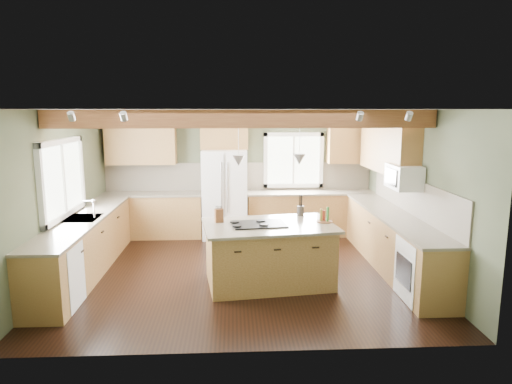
{
  "coord_description": "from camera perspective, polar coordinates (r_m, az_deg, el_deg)",
  "views": [
    {
      "loc": [
        -0.13,
        -7.07,
        2.59
      ],
      "look_at": [
        0.25,
        0.3,
        1.26
      ],
      "focal_mm": 32.0,
      "sensor_mm": 36.0,
      "label": 1
    }
  ],
  "objects": [
    {
      "name": "bottle_tray",
      "position": [
        6.98,
        8.59,
        -2.84
      ],
      "size": [
        0.32,
        0.32,
        0.22
      ],
      "primitive_type": null,
      "rotation": [
        0.0,
        0.0,
        0.44
      ],
      "color": "#5A2D1B",
      "rests_on": "island_top"
    },
    {
      "name": "counter_right",
      "position": [
        7.78,
        16.93,
        -2.81
      ],
      "size": [
        0.64,
        3.74,
        0.04
      ],
      "primitive_type": "cube",
      "color": "brown",
      "rests_on": "base_cab_right"
    },
    {
      "name": "knife_block",
      "position": [
        6.92,
        -4.65,
        -2.94
      ],
      "size": [
        0.14,
        0.12,
        0.21
      ],
      "primitive_type": "cube",
      "rotation": [
        0.0,
        0.0,
        0.27
      ],
      "color": "brown",
      "rests_on": "island_top"
    },
    {
      "name": "counter_back_left",
      "position": [
        9.57,
        -12.87,
        -0.24
      ],
      "size": [
        2.06,
        0.64,
        0.04
      ],
      "primitive_type": "cube",
      "color": "brown",
      "rests_on": "base_cab_back_left"
    },
    {
      "name": "utensil_crock",
      "position": [
        7.37,
        5.58,
        -2.35
      ],
      "size": [
        0.12,
        0.12,
        0.15
      ],
      "primitive_type": "cylinder",
      "rotation": [
        0.0,
        0.0,
        0.01
      ],
      "color": "#403A33",
      "rests_on": "island_top"
    },
    {
      "name": "microwave",
      "position": [
        7.6,
        18.0,
        1.82
      ],
      "size": [
        0.4,
        0.7,
        0.38
      ],
      "primitive_type": "cube",
      "color": "white",
      "rests_on": "wall_right"
    },
    {
      "name": "wall_right",
      "position": [
        7.76,
        19.29,
        0.04
      ],
      "size": [
        0.0,
        5.0,
        5.0
      ],
      "primitive_type": "plane",
      "rotation": [
        1.57,
        0.0,
        -1.57
      ],
      "color": "#404933",
      "rests_on": "ground"
    },
    {
      "name": "pendant_right",
      "position": [
        6.73,
        5.44,
        4.08
      ],
      "size": [
        0.18,
        0.18,
        0.16
      ],
      "primitive_type": "cone",
      "rotation": [
        3.14,
        0.0,
        0.0
      ],
      "color": "#B2B2B7",
      "rests_on": "ceiling"
    },
    {
      "name": "window_left",
      "position": [
        7.67,
        -23.12,
        1.57
      ],
      "size": [
        0.04,
        1.6,
        1.05
      ],
      "primitive_type": "cube",
      "color": "white",
      "rests_on": "wall_left"
    },
    {
      "name": "base_cab_right",
      "position": [
        7.89,
        16.76,
        -6.07
      ],
      "size": [
        0.6,
        3.7,
        0.88
      ],
      "primitive_type": "cube",
      "color": "brown",
      "rests_on": "floor"
    },
    {
      "name": "upper_cab_back_left",
      "position": [
        9.6,
        -14.18,
        6.06
      ],
      "size": [
        1.4,
        0.35,
        0.9
      ],
      "primitive_type": "cube",
      "color": "brown",
      "rests_on": "wall_back"
    },
    {
      "name": "pendant_left",
      "position": [
        6.54,
        -2.19,
        3.95
      ],
      "size": [
        0.18,
        0.18,
        0.16
      ],
      "primitive_type": "cone",
      "rotation": [
        3.14,
        0.0,
        0.0
      ],
      "color": "#B2B2B7",
      "rests_on": "ceiling"
    },
    {
      "name": "faucet",
      "position": [
        7.61,
        -19.61,
        -2.09
      ],
      "size": [
        0.02,
        0.02,
        0.28
      ],
      "primitive_type": "cylinder",
      "color": "#B2B2B7",
      "rests_on": "sink"
    },
    {
      "name": "sink",
      "position": [
        7.69,
        -20.83,
        -3.14
      ],
      "size": [
        0.5,
        0.65,
        0.03
      ],
      "primitive_type": "cube",
      "color": "#262628",
      "rests_on": "counter_left"
    },
    {
      "name": "counter_left",
      "position": [
        7.69,
        -20.83,
        -3.18
      ],
      "size": [
        0.64,
        3.74,
        0.04
      ],
      "primitive_type": "cube",
      "color": "brown",
      "rests_on": "base_cab_left"
    },
    {
      "name": "floor",
      "position": [
        7.53,
        -1.79,
        -9.93
      ],
      "size": [
        5.6,
        5.6,
        0.0
      ],
      "primitive_type": "plane",
      "color": "black",
      "rests_on": "ground"
    },
    {
      "name": "counter_back_right",
      "position": [
        9.56,
        6.87,
        -0.06
      ],
      "size": [
        2.66,
        0.64,
        0.04
      ],
      "primitive_type": "cube",
      "color": "brown",
      "rests_on": "base_cab_back_right"
    },
    {
      "name": "oven",
      "position": [
        6.74,
        20.39,
        -9.17
      ],
      "size": [
        0.6,
        0.72,
        0.84
      ],
      "primitive_type": "cube",
      "color": "white",
      "rests_on": "floor"
    },
    {
      "name": "wall_back",
      "position": [
        9.66,
        -2.14,
        2.51
      ],
      "size": [
        5.6,
        0.0,
        5.6
      ],
      "primitive_type": "plane",
      "rotation": [
        1.57,
        0.0,
        0.0
      ],
      "color": "#404933",
      "rests_on": "ground"
    },
    {
      "name": "ceiling_beam",
      "position": [
        6.56,
        -1.83,
        9.13
      ],
      "size": [
        5.55,
        0.26,
        0.26
      ],
      "primitive_type": "cube",
      "color": "#5F2E1B",
      "rests_on": "ceiling"
    },
    {
      "name": "backsplash_right",
      "position": [
        7.82,
        19.01,
        -0.54
      ],
      "size": [
        0.03,
        3.7,
        0.58
      ],
      "primitive_type": "cube",
      "color": "brown",
      "rests_on": "wall_right"
    },
    {
      "name": "wall_left",
      "position": [
        7.67,
        -23.26,
        -0.33
      ],
      "size": [
        0.0,
        5.0,
        5.0
      ],
      "primitive_type": "plane",
      "rotation": [
        1.57,
        0.0,
        1.57
      ],
      "color": "#404933",
      "rests_on": "ground"
    },
    {
      "name": "window_back",
      "position": [
        9.69,
        4.69,
        4.0
      ],
      "size": [
        1.1,
        0.04,
        1.0
      ],
      "primitive_type": "cube",
      "color": "white",
      "rests_on": "wall_back"
    },
    {
      "name": "upper_cab_over_fridge",
      "position": [
        9.41,
        -4.0,
        7.49
      ],
      "size": [
        0.96,
        0.35,
        0.7
      ],
      "primitive_type": "cube",
      "color": "brown",
      "rests_on": "wall_back"
    },
    {
      "name": "cooktop",
      "position": [
        6.76,
        0.39,
        -4.03
      ],
      "size": [
        0.84,
        0.62,
        0.02
      ],
      "primitive_type": "cube",
      "rotation": [
        0.0,
        0.0,
        0.13
      ],
      "color": "black",
      "rests_on": "island_top"
    },
    {
      "name": "upper_cab_right",
      "position": [
        8.46,
        16.16,
        5.45
      ],
      "size": [
        0.35,
        2.2,
        0.9
      ],
      "primitive_type": "cube",
      "color": "brown",
      "rests_on": "wall_right"
    },
    {
      "name": "upper_cab_back_corner",
      "position": [
        9.73,
        11.61,
        6.21
      ],
      "size": [
        0.9,
        0.35,
        0.9
      ],
      "primitive_type": "cube",
      "color": "brown",
      "rests_on": "wall_back"
    },
    {
      "name": "backsplash_back",
      "position": [
        9.66,
        -2.13,
        1.97
      ],
      "size": [
        5.58,
        0.03,
        0.58
      ],
      "primitive_type": "cube",
      "color": "brown",
      "rests_on": "wall_back"
    },
    {
      "name": "refrigerator",
      "position": [
        9.35,
        -3.93,
        -0.25
      ],
      "size": [
        0.9,
        0.74,
        1.8
      ],
      "primitive_type": "cube",
      "color": "white",
      "rests_on": "floor"
    },
    {
      "name": "base_cab_left",
      "position": [
        7.81,
        -20.61,
        -6.47
      ],
      "size": [
        0.6,
        3.7,
        0.88
      ],
      "primitive_type": "cube",
      "color": "brown",
      "rests_on": "floor"
    },
    {
      "name": "island",
      "position": [
        6.92,
        1.61,
        -7.91
      ],
      "size": [
        1.93,
        1.33,
        0.88
      ],
      "primitive_type": "cube",
      "rotation": [
        0.0,
        0.0,
        0.13
      ],
      "color": "brown",
      "rests_on": "floor"
    },
    {
      "name": "soffit_trim",
      "position": [
        9.47,
        -2.18,
        9.88
      ],
      "size": [
        5.55,
        0.2,
        0.1
      ],
      "primitive_type": "cube",
      "color": "#5F2E1B",
      "rests_on": "ceiling"
    },
    {
      "name": "dishwasher",
      "position": [
        6.64,
        -23.92,
        -9.7
      ],
      "size": [
        0.6,
        0.6,
        0.84
      ],
      "primitive_type": "cube",
      "color": "white",
      "rests_on": "floor"
    },
    {
      "name": "base_cab_back_left",
      "position": [
        9.66,
        -12.76,
        -2.92
      ],
      "size": [
        2.02,
        0.6,
        0.88
      ],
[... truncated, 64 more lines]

